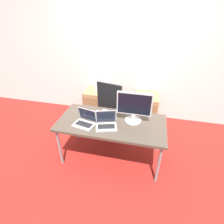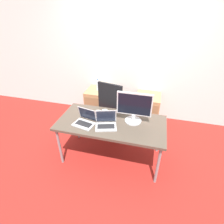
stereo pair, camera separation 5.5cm
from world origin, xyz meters
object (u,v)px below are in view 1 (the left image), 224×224
object	(u,v)px
monitor	(134,107)
laptop_right	(106,123)
cabinet_left	(97,103)
cabinet_right	(145,109)
office_chair	(114,114)
coffee_cup_white	(105,113)
laptop_left	(85,121)
water_bottle	(96,85)
coffee_cup_brown	(98,114)

from	to	relation	value
monitor	laptop_right	bearing A→B (deg)	-149.42
cabinet_left	monitor	world-z (taller)	monitor
cabinet_left	cabinet_right	world-z (taller)	same
office_chair	coffee_cup_white	bearing A→B (deg)	-93.83
laptop_left	laptop_right	xyz separation A→B (m)	(0.31, 0.02, 0.00)
office_chair	laptop_right	bearing A→B (deg)	-85.46
cabinet_left	laptop_left	xyz separation A→B (m)	(0.25, -1.31, 0.44)
water_bottle	laptop_left	distance (m)	1.34
coffee_cup_white	office_chair	bearing A→B (deg)	86.17
office_chair	coffee_cup_white	world-z (taller)	office_chair
monitor	coffee_cup_white	bearing A→B (deg)	172.71
laptop_right	laptop_left	bearing A→B (deg)	-176.70
water_bottle	monitor	distance (m)	1.44
cabinet_left	coffee_cup_brown	world-z (taller)	coffee_cup_brown
cabinet_right	water_bottle	world-z (taller)	water_bottle
cabinet_left	laptop_left	world-z (taller)	laptop_left
laptop_left	laptop_right	distance (m)	0.32
water_bottle	coffee_cup_white	world-z (taller)	water_bottle
water_bottle	cabinet_left	bearing A→B (deg)	-90.00
cabinet_left	water_bottle	size ratio (longest dim) A/B	2.56
office_chair	coffee_cup_white	xyz separation A→B (m)	(-0.03, -0.52, 0.33)
laptop_right	coffee_cup_brown	bearing A→B (deg)	133.08
cabinet_left	laptop_right	xyz separation A→B (m)	(0.56, -1.29, 0.44)
laptop_right	coffee_cup_brown	xyz separation A→B (m)	(-0.18, 0.19, 0.01)
cabinet_right	coffee_cup_white	world-z (taller)	coffee_cup_white
coffee_cup_white	coffee_cup_brown	distance (m)	0.11
cabinet_left	coffee_cup_brown	distance (m)	1.25
laptop_left	office_chair	bearing A→B (deg)	72.61
laptop_left	coffee_cup_brown	size ratio (longest dim) A/B	3.22
laptop_right	coffee_cup_brown	distance (m)	0.27
laptop_left	monitor	bearing A→B (deg)	18.89
coffee_cup_white	coffee_cup_brown	xyz separation A→B (m)	(-0.08, -0.08, 0.01)
cabinet_left	laptop_right	distance (m)	1.48
laptop_left	coffee_cup_white	xyz separation A→B (m)	(0.22, 0.29, -0.00)
office_chair	coffee_cup_white	distance (m)	0.61
coffee_cup_brown	laptop_left	bearing A→B (deg)	-122.05
office_chair	water_bottle	world-z (taller)	office_chair
coffee_cup_white	coffee_cup_brown	bearing A→B (deg)	-137.80
laptop_left	monitor	distance (m)	0.74
cabinet_left	coffee_cup_white	distance (m)	1.21
cabinet_left	monitor	xyz separation A→B (m)	(0.92, -1.08, 0.63)
cabinet_right	office_chair	bearing A→B (deg)	-138.54
laptop_left	cabinet_left	bearing A→B (deg)	100.63
laptop_left	coffee_cup_white	world-z (taller)	laptop_left
laptop_right	monitor	bearing A→B (deg)	30.58
water_bottle	laptop_left	bearing A→B (deg)	-79.38
monitor	water_bottle	bearing A→B (deg)	130.37
laptop_left	coffee_cup_brown	distance (m)	0.25
office_chair	coffee_cup_brown	bearing A→B (deg)	-101.37
monitor	coffee_cup_brown	world-z (taller)	monitor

